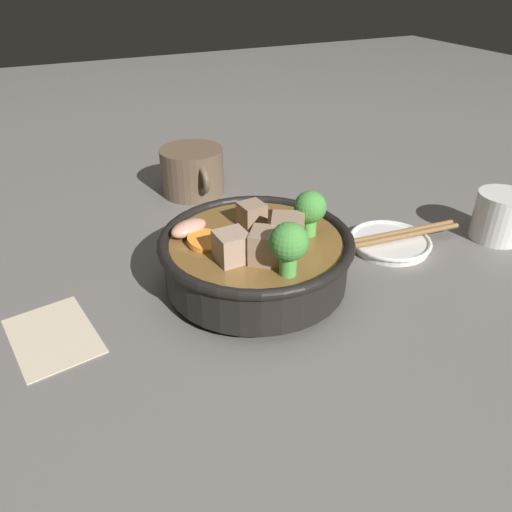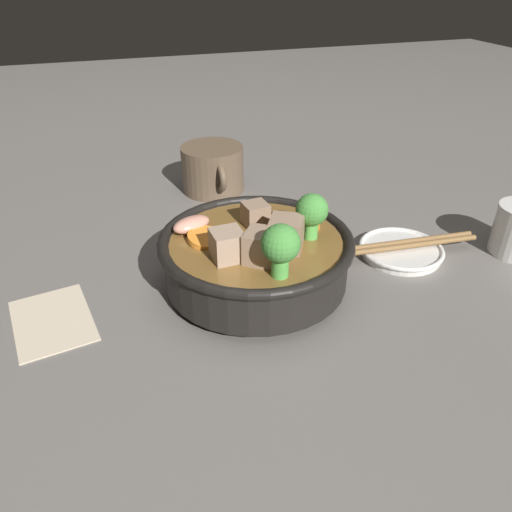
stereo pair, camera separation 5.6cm
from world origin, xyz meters
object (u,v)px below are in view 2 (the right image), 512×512
Objects in this scene: chopsticks_pair at (402,244)px; side_saucer at (401,250)px; stirfry_bowl at (257,254)px; dark_mug at (213,169)px.

side_saucer is at bearing -84.64° from chopsticks_pair.
stirfry_bowl is 2.03× the size of side_saucer.
side_saucer is at bearing 92.36° from stirfry_bowl.
dark_mug is (-0.28, 0.02, -0.01)m from stirfry_bowl.
stirfry_bowl is at bearing -87.64° from side_saucer.
chopsticks_pair is at bearing 32.83° from dark_mug.
dark_mug reaches higher than side_saucer.
stirfry_bowl is at bearing -4.22° from dark_mug.
dark_mug is (-0.27, -0.18, 0.03)m from side_saucer.
side_saucer is at bearing 32.83° from dark_mug.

